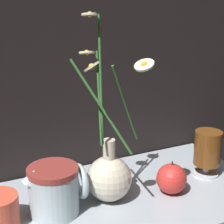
# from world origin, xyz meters

# --- Properties ---
(ground_plane) EXTENTS (6.00, 6.00, 0.00)m
(ground_plane) POSITION_xyz_m (0.00, 0.00, 0.00)
(ground_plane) COLOR black
(shelf) EXTENTS (0.71, 0.36, 0.01)m
(shelf) POSITION_xyz_m (0.00, 0.00, 0.01)
(shelf) COLOR #9EA8B2
(shelf) RESTS_ON ground_plane
(vase_with_flowers) EXTENTS (0.16, 0.16, 0.40)m
(vase_with_flowers) POSITION_xyz_m (-0.01, -0.00, 0.07)
(vase_with_flowers) COLOR beige
(vase_with_flowers) RESTS_ON shelf
(ceramic_pitcher) EXTENTS (0.13, 0.10, 0.11)m
(ceramic_pitcher) POSITION_xyz_m (-0.13, 0.00, 0.07)
(ceramic_pitcher) COLOR silver
(ceramic_pitcher) RESTS_ON shelf
(tea_glass) EXTENTS (0.07, 0.07, 0.11)m
(tea_glass) POSITION_xyz_m (0.26, -0.00, 0.08)
(tea_glass) COLOR silver
(tea_glass) RESTS_ON shelf
(orange_fruit) EXTENTS (0.07, 0.07, 0.08)m
(orange_fruit) POSITION_xyz_m (0.13, -0.04, 0.05)
(orange_fruit) COLOR red
(orange_fruit) RESTS_ON shelf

